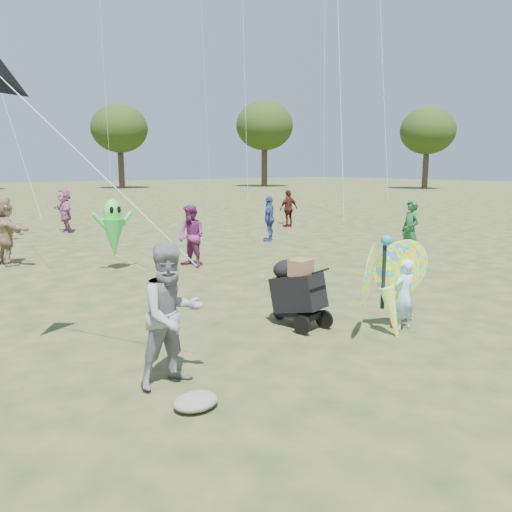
# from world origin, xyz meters

# --- Properties ---
(ground) EXTENTS (160.00, 160.00, 0.00)m
(ground) POSITION_xyz_m (0.00, 0.00, 0.00)
(ground) COLOR #51592B
(ground) RESTS_ON ground
(child_girl) EXTENTS (0.43, 0.30, 1.12)m
(child_girl) POSITION_xyz_m (1.37, -0.21, 0.56)
(child_girl) COLOR #B4D4FF
(child_girl) RESTS_ON ground
(adult_man) EXTENTS (0.83, 0.66, 1.67)m
(adult_man) POSITION_xyz_m (-2.41, 0.23, 0.84)
(adult_man) COLOR gray
(adult_man) RESTS_ON ground
(grey_bag) EXTENTS (0.50, 0.41, 0.16)m
(grey_bag) POSITION_xyz_m (-2.52, -0.46, 0.08)
(grey_bag) COLOR gray
(grey_bag) RESTS_ON ground
(crowd_c) EXTENTS (0.93, 0.86, 1.53)m
(crowd_c) POSITION_xyz_m (5.64, 8.31, 0.77)
(crowd_c) COLOR #334C8C
(crowd_c) RESTS_ON ground
(crowd_d) EXTENTS (0.89, 1.73, 1.78)m
(crowd_d) POSITION_xyz_m (-2.37, 9.21, 0.89)
(crowd_d) COLOR #9E7E61
(crowd_d) RESTS_ON ground
(crowd_e) EXTENTS (0.75, 0.88, 1.57)m
(crowd_e) POSITION_xyz_m (1.30, 6.10, 0.79)
(crowd_e) COLOR #792865
(crowd_e) RESTS_ON ground
(crowd_f) EXTENTS (0.55, 0.68, 1.64)m
(crowd_f) POSITION_xyz_m (6.31, 3.19, 0.82)
(crowd_f) COLOR #215A2C
(crowd_f) RESTS_ON ground
(crowd_h) EXTENTS (0.91, 0.38, 1.55)m
(crowd_h) POSITION_xyz_m (8.77, 10.88, 0.77)
(crowd_h) COLOR #471E17
(crowd_h) RESTS_ON ground
(crowd_j) EXTENTS (0.59, 1.60, 1.69)m
(crowd_j) POSITION_xyz_m (0.90, 14.93, 0.85)
(crowd_j) COLOR #B26592
(crowd_j) RESTS_ON ground
(jogging_stroller) EXTENTS (0.63, 1.10, 1.09)m
(jogging_stroller) POSITION_xyz_m (0.20, 0.96, 0.61)
(jogging_stroller) COLOR black
(jogging_stroller) RESTS_ON ground
(butterfly_kite) EXTENTS (1.74, 0.75, 1.73)m
(butterfly_kite) POSITION_xyz_m (0.97, -0.20, 0.77)
(butterfly_kite) COLOR orange
(butterfly_kite) RESTS_ON ground
(delta_kite_rig) EXTENTS (2.14, 1.80, 2.61)m
(delta_kite_rig) POSITION_xyz_m (-3.68, 1.80, 3.53)
(delta_kite_rig) COLOR black
(delta_kite_rig) RESTS_ON ground
(alien_kite) EXTENTS (1.12, 0.69, 1.74)m
(alien_kite) POSITION_xyz_m (-0.42, 6.86, 0.97)
(alien_kite) COLOR #36E74F
(alien_kite) RESTS_ON ground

